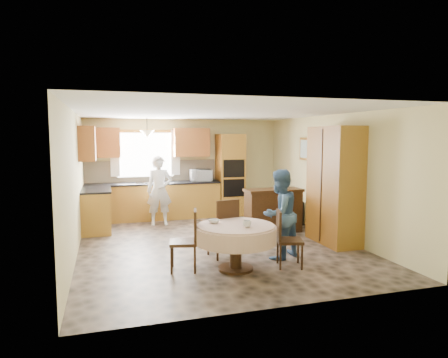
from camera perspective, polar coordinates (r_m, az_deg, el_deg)
The scene contains 36 objects.
floor at distance 7.77m, azimuth -1.24°, elevation -9.24°, with size 5.00×6.00×0.01m, color #6E5A4D.
ceiling at distance 7.51m, azimuth -1.28°, elevation 9.50°, with size 5.00×6.00×0.01m, color white.
wall_back at distance 10.45m, azimuth -5.64°, elevation 1.62°, with size 5.00×0.02×2.50m, color #CBC082.
wall_front at distance 4.74m, azimuth 8.46°, elevation -3.69°, with size 5.00×0.02×2.50m, color #CBC082.
wall_left at distance 7.29m, azimuth -20.58°, elevation -0.62°, with size 0.02×6.00×2.50m, color #CBC082.
wall_right at distance 8.54m, azimuth 15.12°, elevation 0.47°, with size 0.02×6.00×2.50m, color #CBC082.
window at distance 10.26m, azimuth -11.14°, elevation 3.42°, with size 1.40×0.03×1.10m, color white.
curtain_left at distance 10.17m, azimuth -15.33°, elevation 3.58°, with size 0.22×0.02×1.15m, color white.
curtain_right at distance 10.31m, azimuth -6.96°, elevation 3.78°, with size 0.22×0.02×1.15m, color white.
base_cab_back at distance 10.12m, azimuth -10.00°, elevation -3.20°, with size 3.30×0.60×0.88m, color gold.
counter_back at distance 10.06m, azimuth -10.05°, elevation -0.61°, with size 3.30×0.64×0.04m, color black.
base_cab_left at distance 9.17m, azimuth -17.77°, elevation -4.35°, with size 0.60×1.20×0.88m, color gold.
counter_left at distance 9.10m, azimuth -17.86°, elevation -1.50°, with size 0.64×1.20×0.04m, color black.
backsplash at distance 10.31m, azimuth -10.27°, elevation 1.11°, with size 3.30×0.02×0.55m, color tan.
wall_cab_left at distance 10.06m, azimuth -17.08°, elevation 4.99°, with size 0.85×0.33×0.72m, color #B5602D.
wall_cab_right at distance 10.29m, azimuth -4.68°, elevation 5.25°, with size 0.90×0.33×0.72m, color #B5602D.
wall_cab_side at distance 9.03m, azimuth -18.93°, elevation 4.84°, with size 0.33×1.20×0.72m, color #B5602D.
oven_tower at distance 10.45m, azimuth 0.90°, elevation 0.61°, with size 0.66×0.62×2.12m, color gold.
oven_upper at distance 10.13m, azimuth 1.44°, elevation 1.52°, with size 0.56×0.01×0.45m, color black.
oven_lower at distance 10.18m, azimuth 1.43°, elevation -1.29°, with size 0.56×0.01×0.45m, color black.
pendant at distance 9.78m, azimuth -10.92°, elevation 6.35°, with size 0.36×0.36×0.18m, color beige.
sideboard at distance 8.70m, azimuth 7.03°, elevation -4.66°, with size 1.23×0.51×0.88m, color #3D2510.
space_heater at distance 9.49m, azimuth 9.90°, elevation -4.82°, with size 0.40×0.28×0.55m, color black.
cupboard at distance 7.93m, azimuth 15.56°, elevation -0.88°, with size 0.59×1.18×2.24m, color gold.
dining_table at distance 6.18m, azimuth 1.68°, elevation -7.98°, with size 1.24×1.24×0.71m.
chair_left at distance 6.19m, azimuth -5.12°, elevation -8.26°, with size 0.48×0.48×0.94m.
chair_back at distance 6.78m, azimuth 0.11°, elevation -6.65°, with size 0.51×0.51×1.01m.
chair_right at distance 6.41m, azimuth 8.73°, elevation -8.02°, with size 0.48×0.48×0.90m.
framed_picture at distance 9.37m, azimuth 11.76°, elevation 4.23°, with size 0.06×0.63×0.52m.
microwave at distance 10.20m, azimuth -3.32°, elevation 0.52°, with size 0.54×0.37×0.30m, color silver.
person_sink at distance 9.39m, azimuth -9.21°, elevation -1.64°, with size 0.59×0.39×1.61m, color silver.
person_dining at distance 6.80m, azimuth 7.94°, elevation -4.98°, with size 0.73×0.57×1.51m, color #3C5C84.
bowl_sideboard at distance 8.49m, azimuth 4.90°, elevation -1.71°, with size 0.23×0.23×0.06m, color #B2B2B2.
bottle_sideboard at distance 8.73m, azimuth 8.82°, elevation -0.69°, with size 0.12×0.12×0.32m, color silver.
cup_table at distance 5.98m, azimuth 3.30°, elevation -6.42°, with size 0.13×0.13×0.10m, color #B2B2B2.
bowl_table at distance 6.26m, azimuth -1.45°, elevation -6.07°, with size 0.18×0.18×0.05m, color #B2B2B2.
Camera 1 is at (-1.99, -7.22, 2.04)m, focal length 32.00 mm.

